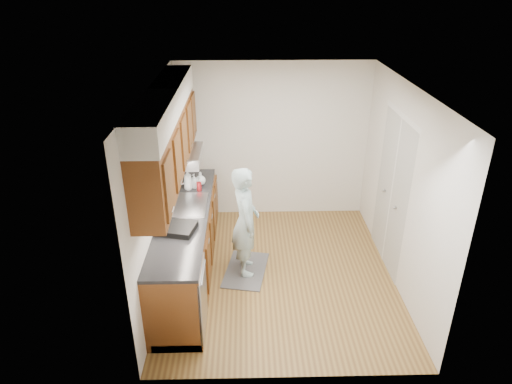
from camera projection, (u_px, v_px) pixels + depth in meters
floor at (279, 273)px, 6.14m from camera, size 3.50×3.50×0.00m
ceiling at (283, 88)px, 5.05m from camera, size 3.50×3.50×0.00m
wall_left at (158, 191)px, 5.56m from camera, size 0.02×3.50×2.50m
wall_right at (402, 188)px, 5.63m from camera, size 0.02×3.50×2.50m
wall_back at (273, 142)px, 7.17m from camera, size 3.00×0.02×2.50m
counter at (187, 243)px, 5.90m from camera, size 0.64×2.80×1.30m
upper_cabinets at (168, 135)px, 5.30m from camera, size 0.47×2.80×1.21m
closet_door at (391, 194)px, 5.99m from camera, size 0.02×1.22×2.05m
floor_mat at (246, 270)px, 6.19m from camera, size 0.67×0.96×0.02m
person at (245, 215)px, 5.82m from camera, size 0.46×0.64×1.69m
soap_bottle_a at (188, 179)px, 6.26m from camera, size 0.14×0.14×0.30m
soap_bottle_b at (194, 181)px, 6.34m from camera, size 0.12×0.12×0.20m
soap_bottle_c at (200, 178)px, 6.41m from camera, size 0.21×0.21×0.19m
soda_can at (199, 186)px, 6.25m from camera, size 0.08×0.08×0.12m
steel_can at (198, 182)px, 6.40m from camera, size 0.08×0.08×0.12m
dish_rack at (176, 228)px, 5.29m from camera, size 0.49×0.44×0.07m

